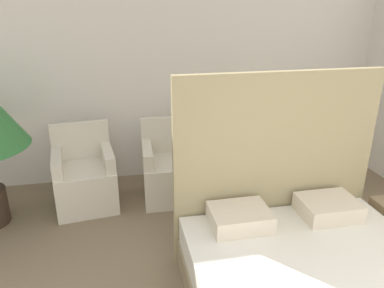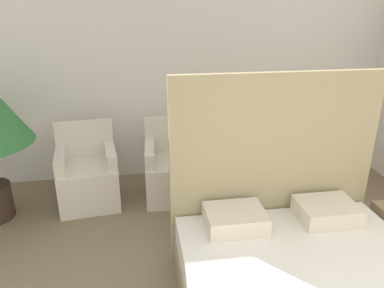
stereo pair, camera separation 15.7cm
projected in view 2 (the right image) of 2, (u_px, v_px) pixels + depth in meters
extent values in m
cube|color=silver|center=(174.00, 58.00, 4.35)|extent=(10.00, 0.06, 2.90)
cube|color=tan|center=(273.00, 169.00, 3.04)|extent=(1.69, 0.06, 1.58)
cube|color=beige|center=(235.00, 219.00, 2.85)|extent=(0.45, 0.36, 0.14)
cube|color=beige|center=(327.00, 211.00, 2.96)|extent=(0.45, 0.36, 0.14)
cube|color=beige|center=(89.00, 185.00, 4.01)|extent=(0.67, 0.67, 0.45)
cube|color=beige|center=(84.00, 139.00, 4.10)|extent=(0.61, 0.13, 0.41)
cube|color=beige|center=(60.00, 161.00, 3.84)|extent=(0.16, 0.55, 0.17)
cube|color=beige|center=(111.00, 155.00, 3.96)|extent=(0.16, 0.55, 0.17)
cube|color=beige|center=(174.00, 179.00, 4.14)|extent=(0.63, 0.62, 0.45)
cube|color=beige|center=(172.00, 134.00, 4.24)|extent=(0.61, 0.09, 0.41)
cube|color=beige|center=(150.00, 154.00, 4.01)|extent=(0.13, 0.54, 0.17)
cube|color=beige|center=(197.00, 152.00, 4.06)|extent=(0.13, 0.54, 0.17)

